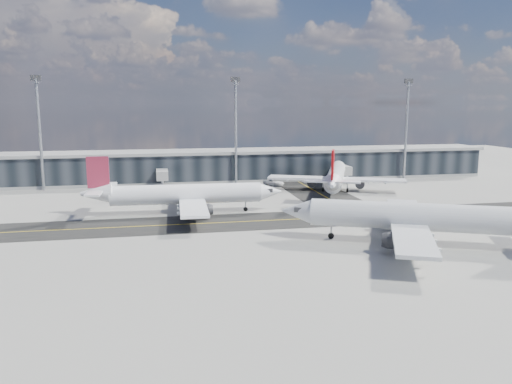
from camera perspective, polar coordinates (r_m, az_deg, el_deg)
ground at (r=91.52m, az=2.32°, el=-3.83°), size 300.00×300.00×0.00m
taxiway_lanes at (r=102.58m, az=3.07°, el=-2.29°), size 180.00×63.00×0.03m
terminal_concourse at (r=143.95m, az=-2.70°, el=2.96°), size 152.00×19.80×8.80m
floodlight_masts at (r=136.10m, az=-2.33°, el=7.42°), size 102.50×0.70×28.90m
airliner_af at (r=101.44m, az=-8.27°, el=-0.27°), size 40.08×34.12×11.89m
airliner_redtail at (r=126.69m, az=9.08°, el=1.81°), size 33.73×39.01×12.05m
airliner_near at (r=82.77m, az=18.26°, el=-2.77°), size 42.16×36.40×13.08m
baggage_tug at (r=98.68m, az=-6.80°, el=-2.26°), size 3.52×2.48×2.01m
service_van at (r=135.55m, az=2.06°, el=1.13°), size 5.65×6.64×1.69m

